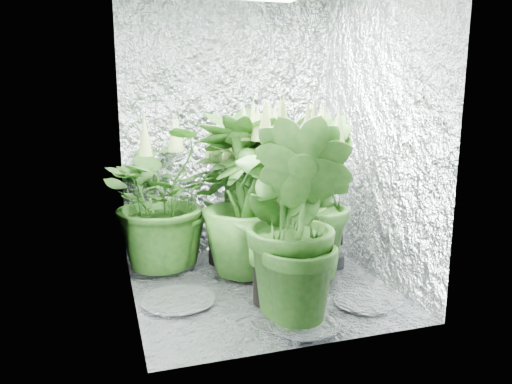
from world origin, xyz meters
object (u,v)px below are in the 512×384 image
Objects in this scene: plant_a at (164,197)px; plant_e at (280,191)px; plant_c at (313,199)px; plant_g at (299,223)px; plant_f at (279,210)px; plant_d at (246,198)px; circulation_fan at (329,245)px; plant_b at (227,203)px.

plant_e reaches higher than plant_a.
plant_c is 0.96× the size of plant_g.
plant_a is at bearing 163.02° from plant_e.
plant_f reaches higher than plant_g.
plant_f is (0.06, -0.47, 0.02)m from plant_d.
plant_c is at bearing -124.50° from circulation_fan.
plant_e is at bearing -37.78° from plant_b.
plant_c is at bearing -43.57° from plant_b.
plant_a is 0.96m from plant_f.
plant_g is at bearing -60.67° from plant_a.
plant_g is (-0.35, -0.60, 0.02)m from plant_c.
plant_e reaches higher than plant_c.
plant_g is at bearing -83.00° from plant_b.
plant_e is (0.26, 0.06, 0.02)m from plant_d.
plant_a is 0.87× the size of plant_e.
plant_a is at bearing 154.57° from plant_c.
plant_b is 0.66m from plant_c.
plant_c is 0.69m from plant_g.
plant_d reaches higher than plant_a.
plant_a reaches higher than plant_b.
plant_c is at bearing 42.35° from plant_f.
plant_c is 2.98× the size of circulation_fan.
plant_f reaches higher than plant_d.
plant_a is at bearing -178.87° from plant_b.
circulation_fan is (0.54, 0.72, -0.40)m from plant_g.
plant_b is 0.85× the size of plant_c.
circulation_fan is (0.35, -0.08, -0.40)m from plant_e.
plant_a is 0.59m from plant_d.
plant_a is 0.93× the size of plant_g.
plant_a is at bearing 119.33° from plant_g.
plant_e is (0.32, -0.24, 0.12)m from plant_b.
plant_a is 0.95× the size of plant_d.
plant_c is 0.49m from plant_f.
plant_c is at bearing -52.45° from plant_e.
plant_e reaches higher than plant_b.
plant_b is 0.42m from plant_e.
plant_g is (-0.19, -0.80, 0.00)m from plant_e.
plant_d is 0.98× the size of plant_g.
circulation_fan is at bearing 39.23° from plant_f.
plant_f reaches higher than circulation_fan.
plant_f is 1.02× the size of plant_g.
plant_e is at bearing 69.49° from plant_f.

